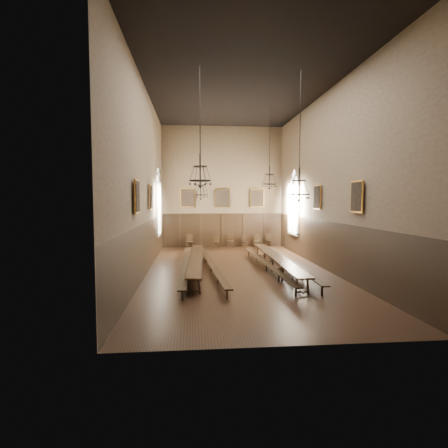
{
  "coord_description": "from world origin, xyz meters",
  "views": [
    {
      "loc": [
        -2.27,
        -17.13,
        3.6
      ],
      "look_at": [
        -0.57,
        1.5,
        2.26
      ],
      "focal_mm": 28.0,
      "sensor_mm": 36.0,
      "label": 1
    }
  ],
  "objects": [
    {
      "name": "wall_left",
      "position": [
        -4.51,
        0.0,
        4.5
      ],
      "size": [
        0.02,
        18.0,
        9.0
      ],
      "primitive_type": "cube",
      "color": "#756248",
      "rests_on": "ground"
    },
    {
      "name": "chair_5",
      "position": [
        1.61,
        8.57,
        0.27
      ],
      "size": [
        0.43,
        0.43,
        0.88
      ],
      "rotation": [
        0.0,
        0.0,
        0.1
      ],
      "color": "black",
      "rests_on": "floor"
    },
    {
      "name": "chair_4",
      "position": [
        0.56,
        8.56,
        0.3
      ],
      "size": [
        0.51,
        0.51,
        1.0
      ],
      "rotation": [
        0.0,
        0.0,
        -0.17
      ],
      "color": "black",
      "rests_on": "floor"
    },
    {
      "name": "chandelier_back_left",
      "position": [
        -1.79,
        2.76,
        4.2
      ],
      "size": [
        0.85,
        0.85,
        5.31
      ],
      "color": "black",
      "rests_on": "ceiling"
    },
    {
      "name": "portrait_right_1",
      "position": [
        4.38,
        -3.5,
        3.7
      ],
      "size": [
        0.12,
        1.0,
        1.3
      ],
      "color": "gold",
      "rests_on": "wall_right"
    },
    {
      "name": "bench_left_inner",
      "position": [
        -1.35,
        -0.06,
        0.3
      ],
      "size": [
        0.99,
        10.48,
        0.47
      ],
      "rotation": [
        0.0,
        0.0,
        0.06
      ],
      "color": "black",
      "rests_on": "floor"
    },
    {
      "name": "chair_7",
      "position": [
        3.48,
        8.59,
        0.3
      ],
      "size": [
        0.46,
        0.46,
        1.0
      ],
      "rotation": [
        0.0,
        0.0,
        0.05
      ],
      "color": "black",
      "rests_on": "floor"
    },
    {
      "name": "portrait_back_2",
      "position": [
        2.6,
        8.88,
        3.7
      ],
      "size": [
        1.1,
        0.12,
        1.4
      ],
      "color": "gold",
      "rests_on": "wall_back"
    },
    {
      "name": "bench_right_inner",
      "position": [
        1.39,
        -0.23,
        0.28
      ],
      "size": [
        0.6,
        9.82,
        0.44
      ],
      "rotation": [
        0.0,
        0.0,
        0.03
      ],
      "color": "black",
      "rests_on": "floor"
    },
    {
      "name": "table_right",
      "position": [
        1.91,
        -0.21,
        0.37
      ],
      "size": [
        0.85,
        9.62,
        0.75
      ],
      "rotation": [
        0.0,
        0.0,
        -0.02
      ],
      "color": "black",
      "rests_on": "floor"
    },
    {
      "name": "bench_right_outer",
      "position": [
        2.63,
        0.16,
        0.31
      ],
      "size": [
        0.55,
        10.66,
        0.48
      ],
      "rotation": [
        0.0,
        0.0,
        -0.02
      ],
      "color": "black",
      "rests_on": "floor"
    },
    {
      "name": "bench_left_outer",
      "position": [
        -2.61,
        0.05,
        0.31
      ],
      "size": [
        0.39,
        10.75,
        0.48
      ],
      "rotation": [
        0.0,
        0.0,
        -0.01
      ],
      "color": "black",
      "rests_on": "floor"
    },
    {
      "name": "chandelier_front_right",
      "position": [
        2.29,
        -2.49,
        4.13
      ],
      "size": [
        0.92,
        0.92,
        5.37
      ],
      "color": "black",
      "rests_on": "ceiling"
    },
    {
      "name": "portrait_back_1",
      "position": [
        0.0,
        8.88,
        3.7
      ],
      "size": [
        1.1,
        0.12,
        1.4
      ],
      "color": "gold",
      "rests_on": "wall_back"
    },
    {
      "name": "portrait_back_0",
      "position": [
        -2.6,
        8.88,
        3.7
      ],
      "size": [
        1.1,
        0.12,
        1.4
      ],
      "color": "gold",
      "rests_on": "wall_back"
    },
    {
      "name": "wainscot_panelling",
      "position": [
        0.0,
        0.0,
        1.25
      ],
      "size": [
        9.0,
        18.0,
        2.5
      ],
      "primitive_type": null,
      "color": "black",
      "rests_on": "floor"
    },
    {
      "name": "portrait_left_0",
      "position": [
        -4.38,
        1.0,
        3.7
      ],
      "size": [
        0.12,
        1.0,
        1.3
      ],
      "color": "gold",
      "rests_on": "wall_left"
    },
    {
      "name": "ceiling",
      "position": [
        0.0,
        0.0,
        9.01
      ],
      "size": [
        9.0,
        18.0,
        0.02
      ],
      "primitive_type": "cube",
      "color": "black",
      "rests_on": "ground"
    },
    {
      "name": "portrait_left_1",
      "position": [
        -4.38,
        -3.5,
        3.7
      ],
      "size": [
        0.12,
        1.0,
        1.3
      ],
      "color": "gold",
      "rests_on": "wall_left"
    },
    {
      "name": "wall_front",
      "position": [
        0.0,
        -9.01,
        4.5
      ],
      "size": [
        9.0,
        0.02,
        9.0
      ],
      "primitive_type": "cube",
      "color": "#756248",
      "rests_on": "ground"
    },
    {
      "name": "chandelier_front_left",
      "position": [
        -1.93,
        -2.61,
        4.66
      ],
      "size": [
        0.9,
        0.9,
        4.8
      ],
      "color": "black",
      "rests_on": "ceiling"
    },
    {
      "name": "table_left",
      "position": [
        -2.1,
        0.02,
        0.36
      ],
      "size": [
        0.93,
        9.16,
        0.71
      ],
      "rotation": [
        0.0,
        0.0,
        -0.03
      ],
      "color": "black",
      "rests_on": "floor"
    },
    {
      "name": "wall_right",
      "position": [
        4.51,
        0.0,
        4.5
      ],
      "size": [
        0.02,
        18.0,
        9.0
      ],
      "primitive_type": "cube",
      "color": "#756248",
      "rests_on": "ground"
    },
    {
      "name": "wall_back",
      "position": [
        0.0,
        9.01,
        4.5
      ],
      "size": [
        9.0,
        0.02,
        9.0
      ],
      "primitive_type": "cube",
      "color": "#756248",
      "rests_on": "ground"
    },
    {
      "name": "chair_1",
      "position": [
        -2.45,
        8.49,
        0.3
      ],
      "size": [
        0.52,
        0.52,
        1.01
      ],
      "rotation": [
        0.0,
        0.0,
        0.17
      ],
      "color": "black",
      "rests_on": "floor"
    },
    {
      "name": "chandelier_back_right",
      "position": [
        2.2,
        2.86,
        4.77
      ],
      "size": [
        0.87,
        0.87,
        4.68
      ],
      "color": "black",
      "rests_on": "ceiling"
    },
    {
      "name": "chair_6",
      "position": [
        2.53,
        8.54,
        0.28
      ],
      "size": [
        0.46,
        0.46,
        0.92
      ],
      "rotation": [
        0.0,
        0.0,
        -0.15
      ],
      "color": "black",
      "rests_on": "floor"
    },
    {
      "name": "floor",
      "position": [
        0.0,
        0.0,
        -0.01
      ],
      "size": [
        9.0,
        18.0,
        0.02
      ],
      "primitive_type": "cube",
      "color": "black",
      "rests_on": "ground"
    },
    {
      "name": "portrait_right_0",
      "position": [
        4.38,
        1.0,
        3.7
      ],
      "size": [
        0.12,
        1.0,
        1.3
      ],
      "color": "gold",
      "rests_on": "wall_right"
    },
    {
      "name": "chair_3",
      "position": [
        -0.53,
        8.61,
        0.28
      ],
      "size": [
        0.48,
        0.48,
        0.94
      ],
      "rotation": [
        0.0,
        0.0,
        -0.18
      ],
      "color": "black",
      "rests_on": "floor"
    },
    {
      "name": "window_right",
      "position": [
        4.43,
        5.5,
        3.4
      ],
      "size": [
        0.2,
        2.2,
        4.6
      ],
      "primitive_type": null,
      "color": "white",
      "rests_on": "wall_right"
    },
    {
      "name": "window_left",
      "position": [
        -4.43,
        5.5,
        3.4
      ],
      "size": [
        0.2,
        2.2,
        4.6
      ],
      "primitive_type": null,
      "color": "white",
      "rests_on": "wall_left"
    }
  ]
}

